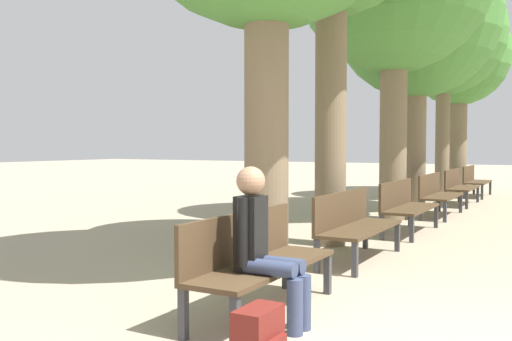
% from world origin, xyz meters
% --- Properties ---
extents(bench_row_0, '(0.53, 1.78, 0.84)m').
position_xyz_m(bench_row_0, '(-1.66, 0.56, 0.48)').
color(bench_row_0, '#4C3823').
rests_on(bench_row_0, ground_plane).
extents(bench_row_1, '(0.53, 1.78, 0.84)m').
position_xyz_m(bench_row_1, '(-1.66, 3.03, 0.48)').
color(bench_row_1, '#4C3823').
rests_on(bench_row_1, ground_plane).
extents(bench_row_2, '(0.53, 1.78, 0.84)m').
position_xyz_m(bench_row_2, '(-1.66, 5.50, 0.48)').
color(bench_row_2, '#4C3823').
rests_on(bench_row_2, ground_plane).
extents(bench_row_3, '(0.53, 1.78, 0.84)m').
position_xyz_m(bench_row_3, '(-1.66, 7.97, 0.48)').
color(bench_row_3, '#4C3823').
rests_on(bench_row_3, ground_plane).
extents(bench_row_4, '(0.53, 1.78, 0.84)m').
position_xyz_m(bench_row_4, '(-1.66, 10.44, 0.48)').
color(bench_row_4, '#4C3823').
rests_on(bench_row_4, ground_plane).
extents(bench_row_5, '(0.53, 1.78, 0.84)m').
position_xyz_m(bench_row_5, '(-1.66, 12.91, 0.48)').
color(bench_row_5, '#4C3823').
rests_on(bench_row_5, ground_plane).
extents(tree_row_3, '(3.55, 3.55, 5.98)m').
position_xyz_m(tree_row_3, '(-2.31, 8.87, 4.16)').
color(tree_row_3, '#7A664C').
rests_on(tree_row_3, ground_plane).
extents(tree_row_4, '(3.15, 3.15, 5.88)m').
position_xyz_m(tree_row_4, '(-2.31, 11.85, 4.26)').
color(tree_row_4, '#7A664C').
rests_on(tree_row_4, ground_plane).
extents(tree_row_5, '(2.96, 2.96, 5.55)m').
position_xyz_m(tree_row_5, '(-2.31, 14.06, 3.98)').
color(tree_row_5, '#7A664C').
rests_on(tree_row_5, ground_plane).
extents(person_seated, '(0.59, 0.34, 1.24)m').
position_xyz_m(person_seated, '(-1.42, 0.27, 0.66)').
color(person_seated, '#384260').
rests_on(person_seated, ground_plane).
extents(backpack, '(0.24, 0.35, 0.41)m').
position_xyz_m(backpack, '(-1.01, -0.55, 0.20)').
color(backpack, maroon).
rests_on(backpack, ground_plane).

